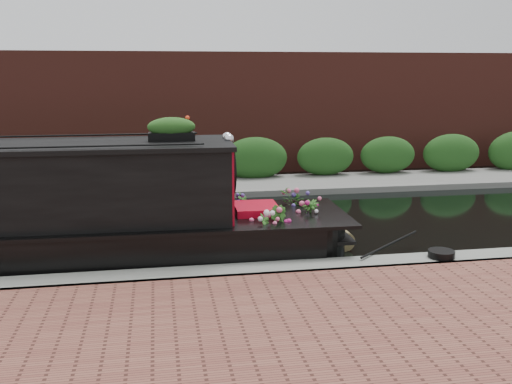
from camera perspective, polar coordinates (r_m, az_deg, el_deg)
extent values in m
plane|color=black|center=(12.49, -6.35, -3.83)|extent=(80.00, 80.00, 0.00)
cube|color=slate|center=(9.36, -5.03, -9.32)|extent=(40.00, 0.60, 0.50)
cube|color=slate|center=(16.56, -7.29, 0.11)|extent=(40.00, 2.40, 0.34)
cube|color=#1D4617|center=(17.44, -7.44, 0.72)|extent=(40.00, 1.10, 2.80)
cube|color=#59251E|center=(19.50, -7.72, 1.92)|extent=(40.00, 1.00, 8.00)
cube|color=red|center=(10.43, -2.82, 1.12)|extent=(0.10, 1.76, 1.35)
cube|color=black|center=(9.46, -10.18, 0.27)|extent=(0.90, 0.05, 0.55)
cube|color=red|center=(10.66, 0.00, -2.62)|extent=(0.82, 0.92, 0.50)
sphere|color=silver|center=(10.17, -2.71, 5.33)|extent=(0.18, 0.18, 0.18)
sphere|color=silver|center=(10.44, -2.91, 5.51)|extent=(0.18, 0.18, 0.18)
cube|color=black|center=(10.23, -8.43, 5.50)|extent=(0.82, 0.28, 0.15)
ellipsoid|color=red|center=(10.21, -8.46, 6.59)|extent=(0.90, 0.28, 0.24)
imported|color=#27571D|center=(9.92, 0.83, -3.68)|extent=(0.33, 0.32, 0.52)
imported|color=#27571D|center=(10.01, 2.38, -3.22)|extent=(0.45, 0.44, 0.64)
imported|color=#27571D|center=(11.36, 3.96, -1.36)|extent=(0.76, 0.74, 0.64)
imported|color=#27571D|center=(10.71, 5.40, -2.36)|extent=(0.47, 0.47, 0.59)
imported|color=#27571D|center=(11.31, -1.29, -1.51)|extent=(0.36, 0.38, 0.60)
cylinder|color=olive|center=(11.22, 8.70, -4.75)|extent=(0.38, 0.34, 0.38)
cylinder|color=black|center=(10.38, 18.05, -5.90)|extent=(0.45, 0.45, 0.12)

